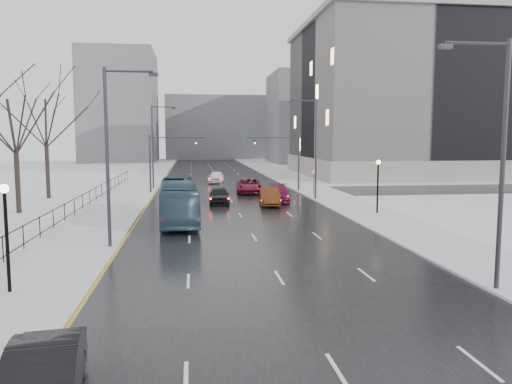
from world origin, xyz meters
name	(u,v)px	position (x,y,z in m)	size (l,w,h in m)	color
road	(220,183)	(0.00, 60.00, 0.02)	(16.00, 150.00, 0.04)	black
cross_road	(226,192)	(0.00, 48.00, 0.02)	(130.00, 10.00, 0.04)	black
sidewalk_left	(142,183)	(-10.50, 60.00, 0.08)	(5.00, 150.00, 0.16)	silver
sidewalk_right	(295,182)	(10.50, 60.00, 0.08)	(5.00, 150.00, 0.16)	silver
park_strip	(69,184)	(-20.00, 60.00, 0.06)	(14.00, 150.00, 0.12)	white
tree_park_d	(19,214)	(-17.80, 34.00, 0.00)	(8.75, 8.75, 12.50)	black
tree_park_e	(49,199)	(-18.20, 44.00, 0.00)	(9.45, 9.45, 13.50)	black
iron_fence	(68,209)	(-13.00, 30.00, 0.91)	(0.06, 70.00, 1.30)	black
streetlight_r_near	(498,153)	(8.17, 10.00, 5.62)	(2.95, 0.25, 10.00)	#2D2D33
streetlight_r_mid	(314,144)	(8.17, 40.00, 5.62)	(2.95, 0.25, 10.00)	#2D2D33
streetlight_l_near	(111,149)	(-8.17, 20.00, 5.62)	(2.95, 0.25, 10.00)	#2D2D33
streetlight_l_far	(154,143)	(-8.17, 52.00, 5.62)	(2.95, 0.25, 10.00)	#2D2D33
lamppost_l	(6,222)	(-11.00, 12.00, 2.94)	(0.36, 0.36, 4.28)	black
lamppost_r_mid	(378,179)	(11.00, 30.00, 2.94)	(0.36, 0.36, 4.28)	black
mast_signal_right	(290,156)	(7.33, 48.00, 4.11)	(6.10, 0.33, 6.50)	#2D2D33
mast_signal_left	(160,157)	(-7.33, 48.00, 4.11)	(6.10, 0.33, 6.50)	#2D2D33
no_uturn_sign	(314,174)	(9.20, 44.00, 2.30)	(0.60, 0.06, 2.70)	#2D2D33
civic_building	(424,108)	(35.00, 72.00, 11.21)	(41.00, 31.00, 24.80)	gray
bldg_far_right	(319,118)	(28.00, 115.00, 11.00)	(24.00, 20.00, 22.00)	slate
bldg_far_left	(120,107)	(-22.00, 125.00, 14.00)	(18.00, 22.00, 28.00)	slate
bldg_far_center	(218,128)	(4.00, 140.00, 9.00)	(30.00, 18.00, 18.00)	slate
sedan_left_near	(42,379)	(-7.20, 3.01, 0.79)	(1.59, 4.55, 1.50)	black
bus	(179,201)	(-4.80, 28.44, 1.58)	(2.58, 11.03, 3.07)	#314D60
sedan_center_near	(219,195)	(-1.29, 38.19, 0.83)	(1.88, 4.66, 1.59)	black
sedan_right_near	(269,197)	(3.19, 36.35, 0.84)	(1.70, 4.87, 1.60)	#58290F
sedan_right_cross	(249,186)	(2.49, 46.70, 0.86)	(2.74, 5.93, 1.65)	maroon
sedan_right_far	(278,193)	(4.50, 39.13, 0.82)	(2.18, 5.37, 1.56)	maroon
sedan_center_far	(216,177)	(-0.50, 59.82, 0.84)	(1.90, 4.72, 1.61)	white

